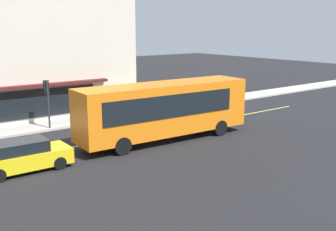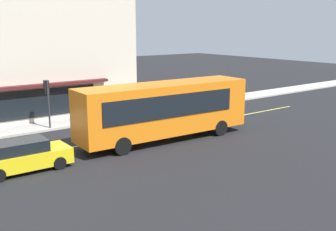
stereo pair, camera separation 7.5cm
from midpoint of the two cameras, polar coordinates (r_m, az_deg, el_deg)
name	(u,v)px [view 1 (the left image)]	position (r m, az deg, el deg)	size (l,w,h in m)	color
ground	(107,141)	(24.78, -8.78, -3.56)	(120.00, 120.00, 0.00)	black
sidewalk	(70,123)	(29.60, -13.90, -0.99)	(80.00, 2.49, 0.15)	#B2ADA3
lane_centre_stripe	(107,141)	(24.78, -8.78, -3.55)	(36.00, 0.16, 0.01)	#D8D14C
bus	(165,108)	(24.20, -0.51, 1.04)	(11.23, 2.99, 3.50)	orange
traffic_light	(47,93)	(27.78, -16.96, 3.14)	(0.30, 0.52, 3.20)	#2D2D33
car_yellow	(24,156)	(20.49, -19.99, -5.46)	(4.32, 1.90, 1.52)	yellow
pedestrian_at_corner	(201,92)	(35.16, 4.73, 3.29)	(0.34, 0.34, 1.73)	black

